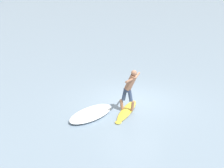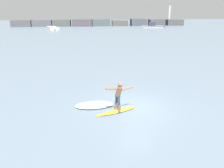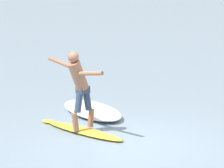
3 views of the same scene
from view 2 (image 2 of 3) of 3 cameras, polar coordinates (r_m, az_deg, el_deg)
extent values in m
plane|color=gray|center=(13.34, 5.74, -6.12)|extent=(200.00, 200.00, 0.00)
cube|color=#525256|center=(76.60, -22.49, 14.41)|extent=(6.14, 3.38, 1.97)
cube|color=#55585D|center=(75.21, -17.78, 14.86)|extent=(6.07, 3.42, 1.95)
cube|color=#4F5550|center=(74.30, -12.90, 15.27)|extent=(5.52, 3.29, 2.06)
cube|color=#524B51|center=(73.92, -7.92, 15.56)|extent=(6.48, 4.65, 2.10)
cube|color=#4D575B|center=(74.06, -2.92, 15.71)|extent=(5.97, 3.73, 2.09)
cube|color=#53544F|center=(74.73, 2.04, 15.61)|extent=(5.21, 3.16, 1.70)
cube|color=#4B5056|center=(75.89, 6.88, 15.72)|extent=(5.19, 4.56, 2.17)
cube|color=#4E4F56|center=(77.55, 11.53, 15.48)|extent=(5.21, 3.08, 1.97)
cube|color=#4F4E50|center=(79.66, 15.96, 15.21)|extent=(5.50, 3.44, 1.88)
cylinder|color=silver|center=(78.80, 14.77, 17.63)|extent=(0.70, 0.70, 4.36)
ellipsoid|color=yellow|center=(12.76, 1.46, -7.06)|extent=(2.31, 1.27, 0.09)
ellipsoid|color=yellow|center=(12.28, -3.36, -8.19)|extent=(0.39, 0.36, 0.08)
ellipsoid|color=#2D2D33|center=(12.76, 1.46, -7.06)|extent=(2.32, 1.29, 0.04)
cone|color=black|center=(13.25, 5.03, -6.61)|extent=(0.06, 0.06, 0.14)
cone|color=black|center=(13.26, 4.15, -6.54)|extent=(0.06, 0.06, 0.14)
cone|color=black|center=(13.07, 4.74, -6.97)|extent=(0.06, 0.06, 0.14)
cylinder|color=#926248|center=(12.45, 1.99, -6.48)|extent=(0.18, 0.21, 0.42)
cylinder|color=#303D59|center=(12.36, 1.77, -4.51)|extent=(0.22, 0.26, 0.46)
cylinder|color=#926248|center=(12.84, 0.97, -5.64)|extent=(0.18, 0.21, 0.42)
cylinder|color=#303D59|center=(12.58, 1.20, -4.06)|extent=(0.22, 0.26, 0.46)
cube|color=#303D59|center=(12.37, 1.50, -3.17)|extent=(0.28, 0.31, 0.16)
cylinder|color=#926248|center=(12.13, 1.81, -1.89)|extent=(0.44, 0.59, 0.72)
sphere|color=#926248|center=(11.87, 2.13, -0.18)|extent=(0.24, 0.24, 0.24)
cylinder|color=#926248|center=(12.23, 4.06, -1.11)|extent=(0.70, 0.31, 0.21)
cylinder|color=#926248|center=(11.75, -0.09, -1.29)|extent=(0.70, 0.32, 0.20)
cube|color=#ACAAB0|center=(68.23, 10.66, 14.48)|extent=(6.44, 3.65, 0.60)
cone|color=#ACAAB0|center=(68.15, 7.66, 14.63)|extent=(1.18, 0.84, 0.60)
cube|color=black|center=(68.21, 10.68, 14.69)|extent=(6.40, 3.70, 0.08)
cube|color=#37354F|center=(68.15, 10.37, 15.19)|extent=(2.15, 2.06, 1.05)
cube|color=#232D38|center=(68.11, 9.59, 15.33)|extent=(0.36, 1.30, 0.53)
cylinder|color=silver|center=(68.09, 10.43, 16.00)|extent=(0.06, 0.06, 0.90)
cube|color=black|center=(68.45, 13.39, 14.33)|extent=(0.36, 0.42, 0.52)
cube|color=white|center=(65.16, -15.33, 13.93)|extent=(4.43, 7.02, 0.62)
cone|color=white|center=(61.47, -14.62, 13.70)|extent=(0.96, 1.30, 0.62)
cube|color=black|center=(65.13, -15.35, 14.16)|extent=(4.47, 6.99, 0.08)
cube|color=black|center=(68.51, -15.91, 14.14)|extent=(0.43, 0.38, 0.52)
ellipsoid|color=white|center=(13.39, -4.70, -5.49)|extent=(2.35, 1.20, 0.22)
camera|label=1|loc=(8.88, -71.50, 5.36)|focal=50.00mm
camera|label=3|loc=(13.94, 53.85, 2.42)|focal=85.00mm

